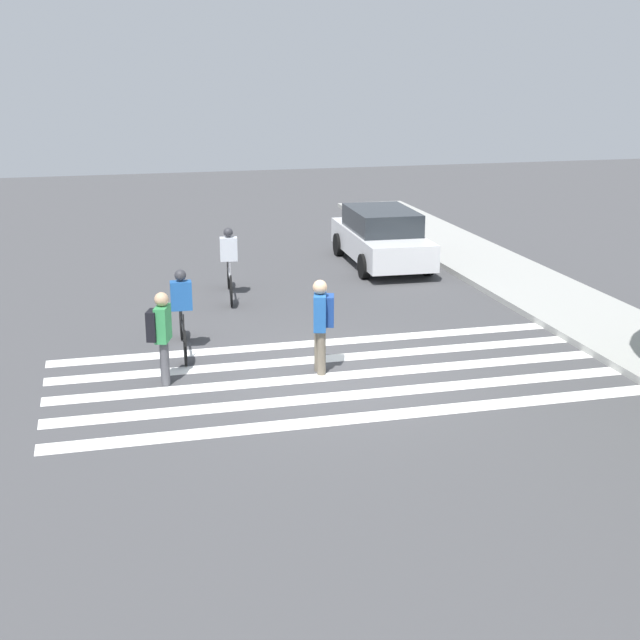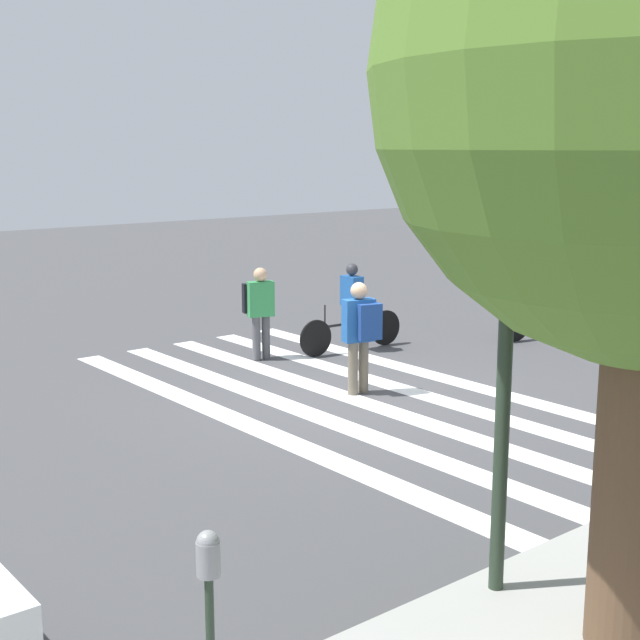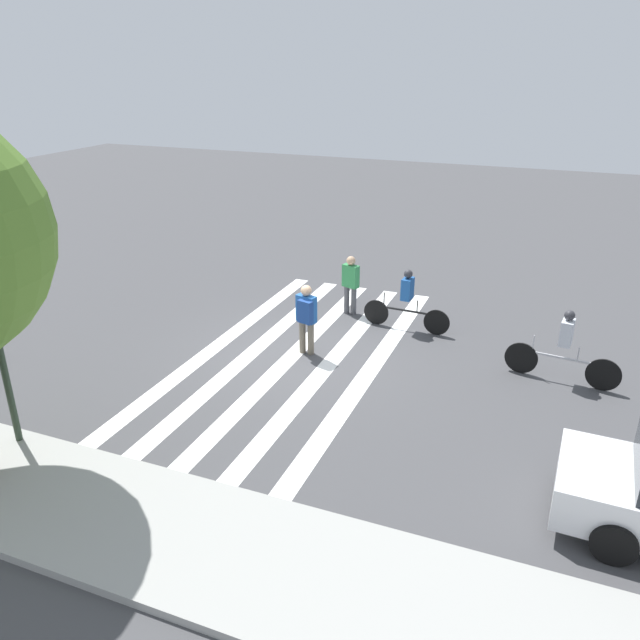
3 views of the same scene
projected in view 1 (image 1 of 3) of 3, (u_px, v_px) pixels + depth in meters
name	position (u px, v px, depth m)	size (l,w,h in m)	color
ground_plane	(334.00, 376.00, 15.79)	(60.00, 60.00, 0.00)	#444447
crosswalk_stripes	(334.00, 376.00, 15.79)	(4.27, 10.00, 0.01)	white
pedestrian_child_with_backpack	(161.00, 331.00, 15.17)	(0.49, 0.47, 1.63)	#4C4C51
pedestrian_adult_yellow_jacket	(322.00, 319.00, 15.72)	(0.51, 0.48, 1.71)	#6B6051
cyclist_near_curb	(229.00, 261.00, 20.80)	(2.40, 0.42, 1.66)	black
cyclist_far_lane	(182.00, 308.00, 16.90)	(2.29, 0.41, 1.62)	black
car_parked_silver_sedan	(381.00, 237.00, 24.07)	(4.62, 2.03, 1.53)	silver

